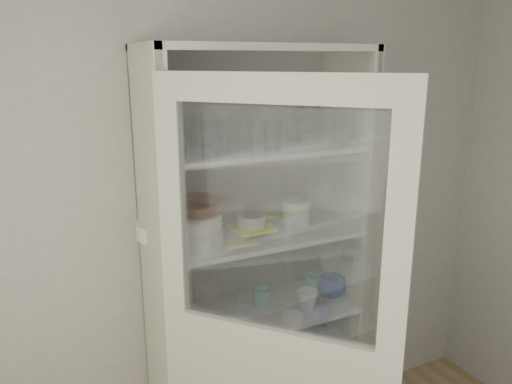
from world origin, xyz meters
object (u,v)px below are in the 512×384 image
plate_stack_front (198,237)px  mug_teal (314,283)px  goblet_1 (252,122)px  goblet_3 (317,121)px  goblet_2 (300,121)px  plate_stack_back (162,229)px  grey_bowl_stack (296,212)px  glass_platter (252,231)px  cupboard_door (274,383)px  cream_bowl (198,221)px  yellow_trivet (252,228)px  mug_blue (332,286)px  tin_box (306,363)px  measuring_cups (194,330)px  white_ramekin (252,220)px  white_canister (174,315)px  mug_white (307,300)px  terracotta_bowl (197,207)px  goblet_0 (208,126)px  pantry_cabinet (250,289)px  teal_jar (261,295)px

plate_stack_front → mug_teal: (0.66, 0.10, -0.40)m
goblet_1 → goblet_3: goblet_1 is taller
goblet_2 → plate_stack_back: (-0.69, 0.03, -0.45)m
grey_bowl_stack → glass_platter: bearing=-174.9°
cupboard_door → plate_stack_back: size_ratio=8.60×
cream_bowl → yellow_trivet: cream_bowl is taller
yellow_trivet → mug_blue: yellow_trivet is taller
tin_box → cream_bowl: bearing=-176.5°
measuring_cups → white_ramekin: bearing=13.4°
measuring_cups → white_canister: 0.12m
plate_stack_front → plate_stack_back: bearing=119.6°
plate_stack_front → plate_stack_back: (-0.10, 0.18, -0.01)m
yellow_trivet → white_canister: (-0.39, 0.01, -0.36)m
plate_stack_front → tin_box: (0.59, 0.04, -0.81)m
goblet_2 → measuring_cups: goblet_2 is taller
plate_stack_back → cream_bowl: cream_bowl is taller
goblet_2 → cream_bowl: goblet_2 is taller
mug_white → glass_platter: bearing=136.2°
terracotta_bowl → mug_teal: 0.86m
glass_platter → terracotta_bowl: bearing=-169.0°
goblet_0 → pantry_cabinet: bearing=-14.7°
mug_blue → white_ramekin: bearing=-173.4°
goblet_1 → white_canister: 0.94m
white_ramekin → tin_box: size_ratio=0.60×
goblet_0 → glass_platter: (0.16, -0.12, -0.48)m
plate_stack_back → mug_blue: size_ratio=1.73×
goblet_0 → glass_platter: bearing=-36.4°
teal_jar → tin_box: 0.48m
white_canister → yellow_trivet: bearing=-1.3°
yellow_trivet → teal_jar: yellow_trivet is taller
pantry_cabinet → cream_bowl: (-0.31, -0.12, 0.44)m
tin_box → goblet_3: bearing=51.1°
goblet_2 → measuring_cups: bearing=-164.2°
cupboard_door → white_ramekin: bearing=120.7°
yellow_trivet → goblet_1: bearing=64.3°
goblet_0 → goblet_1: bearing=-2.8°
white_ramekin → mug_blue: bearing=-5.3°
goblet_1 → terracotta_bowl: 0.49m
white_ramekin → tin_box: white_ramekin is taller
plate_stack_back → yellow_trivet: 0.41m
goblet_3 → mug_blue: bearing=-81.8°
white_canister → mug_blue: bearing=-3.4°
pantry_cabinet → white_ramekin: pantry_cabinet is taller
goblet_3 → mug_teal: 0.84m
yellow_trivet → mug_blue: size_ratio=1.32×
plate_stack_back → teal_jar: bearing=-11.4°
white_ramekin → teal_jar: size_ratio=1.38×
goblet_0 → yellow_trivet: (0.16, -0.12, -0.46)m
glass_platter → goblet_1: bearing=64.3°
goblet_2 → mug_blue: bearing=-48.1°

